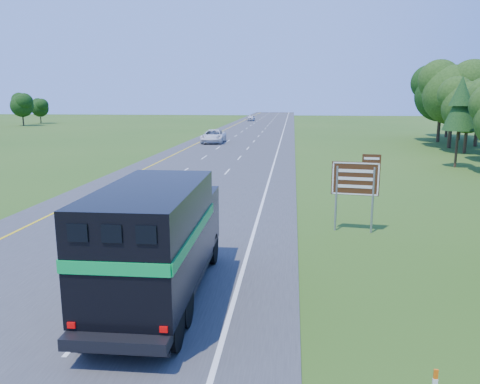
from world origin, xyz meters
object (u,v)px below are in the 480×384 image
at_px(horse_truck, 158,238).
at_px(far_car, 251,118).
at_px(white_suv, 213,136).
at_px(exit_sign, 356,182).

height_order(horse_truck, far_car, horse_truck).
relative_size(horse_truck, white_suv, 1.32).
relative_size(white_suv, exit_sign, 1.73).
bearing_deg(horse_truck, white_suv, 96.64).
distance_m(white_suv, far_car, 58.38).
xyz_separation_m(white_suv, exit_sign, (13.57, -41.04, 1.45)).
xyz_separation_m(horse_truck, far_car, (-6.77, 107.77, -1.24)).
bearing_deg(white_suv, exit_sign, -73.33).
relative_size(horse_truck, far_car, 1.96).
bearing_deg(exit_sign, horse_truck, -121.73).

